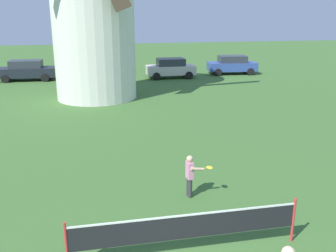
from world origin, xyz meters
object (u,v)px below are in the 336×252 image
object	(u,v)px
parked_car_black	(27,70)
parked_car_red	(96,68)
player_far	(190,174)
parked_car_blue	(232,65)
tennis_net	(187,227)
parked_car_cream	(171,68)

from	to	relation	value
parked_car_black	parked_car_red	world-z (taller)	same
player_far	parked_car_blue	distance (m)	22.94
tennis_net	parked_car_red	world-z (taller)	parked_car_red
parked_car_black	parked_car_cream	size ratio (longest dim) A/B	1.11
parked_car_red	parked_car_blue	bearing A→B (deg)	-0.09
player_far	parked_car_red	size ratio (longest dim) A/B	0.29
tennis_net	parked_car_red	xyz separation A→B (m)	(-1.37, 23.64, 0.13)
tennis_net	player_far	xyz separation A→B (m)	(0.78, 2.63, 0.03)
tennis_net	player_far	bearing A→B (deg)	73.48
tennis_net	parked_car_black	bearing A→B (deg)	105.70
parked_car_cream	parked_car_black	bearing A→B (deg)	174.56
parked_car_red	parked_car_blue	xyz separation A→B (m)	(11.40, -0.02, -0.00)
parked_car_red	player_far	bearing A→B (deg)	-84.15
tennis_net	player_far	size ratio (longest dim) A/B	4.05
parked_car_blue	player_far	bearing A→B (deg)	-113.78
parked_car_red	parked_car_cream	xyz separation A→B (m)	(5.86, -0.88, -0.00)
parked_car_blue	parked_car_cream	bearing A→B (deg)	-171.18
parked_car_black	parked_car_cream	bearing A→B (deg)	-5.44
player_far	parked_car_blue	bearing A→B (deg)	66.22
player_far	parked_car_cream	world-z (taller)	parked_car_cream
tennis_net	parked_car_black	world-z (taller)	parked_car_black
parked_car_blue	parked_car_black	bearing A→B (deg)	179.30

